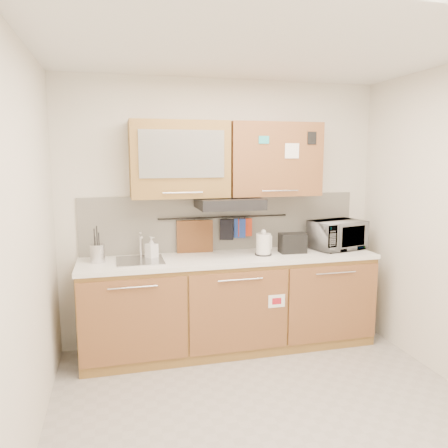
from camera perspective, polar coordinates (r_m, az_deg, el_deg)
floor at (r=3.46m, az=6.47°, el=-23.72°), size 3.20×3.20×0.00m
ceiling at (r=3.01m, az=7.40°, el=22.99°), size 3.20×3.20×0.00m
wall_back at (r=4.39m, az=-0.14°, el=1.51°), size 3.20×0.00×3.20m
wall_left at (r=2.83m, az=-24.99°, el=-3.41°), size 0.00×3.00×3.00m
base_cabinet at (r=4.31m, az=0.88°, el=-10.90°), size 2.80×0.64×0.88m
countertop at (r=4.16m, az=0.90°, el=-4.49°), size 2.82×0.62×0.04m
backsplash at (r=4.39m, az=-0.10°, el=0.19°), size 2.80×0.02×0.56m
upper_cabinets at (r=4.18m, az=0.39°, el=8.44°), size 1.82×0.37×0.70m
range_hood at (r=4.13m, az=0.70°, el=2.73°), size 0.60×0.46×0.10m
sink at (r=4.05m, az=-10.90°, el=-4.70°), size 0.42×0.40×0.26m
utensil_rail at (r=4.35m, az=0.02°, el=0.90°), size 1.30×0.02×0.02m
utensil_crock at (r=4.07m, az=-16.18°, el=-3.66°), size 0.17×0.17×0.33m
kettle at (r=4.21m, az=5.18°, el=-2.73°), size 0.19×0.18×0.25m
toaster at (r=4.34m, az=8.95°, el=-2.44°), size 0.26×0.17×0.19m
microwave at (r=4.61m, az=14.56°, el=-1.38°), size 0.60×0.47×0.29m
soap_bottle at (r=4.11m, az=-9.45°, el=-3.05°), size 0.13×0.13×0.20m
cutting_board at (r=4.31m, az=-3.82°, el=-2.42°), size 0.36×0.04×0.44m
oven_mitt at (r=4.39m, az=2.07°, el=-0.56°), size 0.12×0.05×0.19m
dark_pouch at (r=4.35m, az=0.34°, el=-0.73°), size 0.14×0.08×0.21m
pot_holder at (r=4.40m, az=2.73°, el=-0.45°), size 0.15×0.03×0.18m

